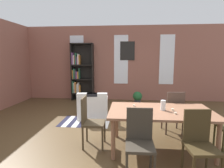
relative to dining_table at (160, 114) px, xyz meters
The scene contains 19 objects.
ground_plane 1.18m from the dining_table, 154.99° to the left, with size 9.82×9.82×0.00m, color brown.
back_wall_brick 4.21m from the dining_table, 102.38° to the left, with size 8.55×0.12×2.92m, color #995C4C.
window_pane_0 4.87m from the dining_table, 123.71° to the left, with size 0.55×0.02×1.90m, color white.
window_pane_1 4.18m from the dining_table, 102.59° to the left, with size 0.55×0.02×1.90m, color white.
window_pane_2 4.17m from the dining_table, 77.57° to the left, with size 0.55×0.02×1.90m, color white.
dining_table is the anchor object (origin of this frame).
vase_on_table 0.17m from the dining_table, ahead, with size 0.09×0.09×0.18m, color silver.
tealight_candle_0 0.53m from the dining_table, 155.64° to the left, with size 0.04×0.04×0.03m, color silver.
tealight_candle_1 0.31m from the dining_table, 47.44° to the right, with size 0.04×0.04×0.03m, color silver.
tealight_candle_2 0.23m from the dining_table, ahead, with size 0.04×0.04×0.04m, color silver.
dining_chair_head_left 1.30m from the dining_table, behind, with size 0.41×0.41×0.95m.
dining_chair_far_right 0.89m from the dining_table, 61.26° to the left, with size 0.43×0.43×0.95m.
dining_chair_near_right 0.88m from the dining_table, 62.04° to the right, with size 0.44×0.44×0.95m.
dining_chair_near_left 0.89m from the dining_table, 118.42° to the right, with size 0.40×0.40×0.95m.
bookshelf_tall 4.56m from the dining_table, 123.18° to the left, with size 0.88×0.30×2.24m.
armchair_white 2.32m from the dining_table, 133.20° to the left, with size 0.87×0.87×0.75m.
potted_plant_by_shelf 3.29m from the dining_table, 94.43° to the left, with size 0.34×0.34×0.47m.
striped_rug 2.25m from the dining_table, 142.77° to the left, with size 1.28×0.87×0.01m.
framed_picture 4.22m from the dining_table, 99.17° to the left, with size 0.56×0.03×0.72m, color black.
Camera 1 is at (0.30, -3.67, 1.66)m, focal length 29.20 mm.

